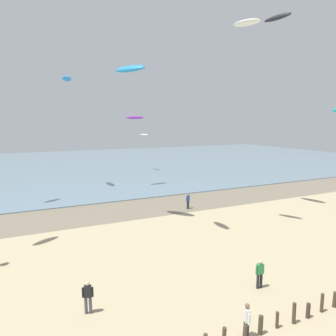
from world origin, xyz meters
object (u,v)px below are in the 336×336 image
person_far_down_beach (88,296)px  kite_aloft_7 (277,17)px  person_left_flank (247,320)px  kite_aloft_11 (135,118)px  kite_aloft_1 (130,69)px  kite_aloft_3 (247,23)px  kite_aloft_5 (67,79)px  kite_aloft_2 (144,135)px  person_right_flank (188,201)px  person_trailing_behind (260,273)px

person_far_down_beach → kite_aloft_7: bearing=26.3°
person_left_flank → kite_aloft_11: kite_aloft_11 is taller
kite_aloft_1 → kite_aloft_11: 16.79m
kite_aloft_3 → kite_aloft_5: bearing=-1.4°
kite_aloft_5 → kite_aloft_7: (18.08, -20.10, 4.66)m
kite_aloft_2 → kite_aloft_7: bearing=167.6°
kite_aloft_1 → kite_aloft_5: bearing=-23.9°
kite_aloft_1 → kite_aloft_2: size_ratio=1.42×
person_far_down_beach → kite_aloft_2: bearing=65.3°
person_right_flank → kite_aloft_2: (5.36, 27.08, 6.12)m
person_far_down_beach → kite_aloft_3: (15.10, 7.22, 16.75)m
kite_aloft_1 → kite_aloft_7: (15.05, -2.18, 5.75)m
kite_aloft_2 → kite_aloft_11: bearing=136.5°
person_left_flank → kite_aloft_7: 29.44m
kite_aloft_7 → kite_aloft_11: kite_aloft_7 is taller
kite_aloft_5 → kite_aloft_11: kite_aloft_5 is taller
kite_aloft_1 → kite_aloft_7: size_ratio=1.06×
kite_aloft_1 → kite_aloft_2: (12.32, 28.65, -7.21)m
kite_aloft_3 → kite_aloft_11: kite_aloft_3 is taller
kite_aloft_5 → kite_aloft_7: size_ratio=1.11×
kite_aloft_11 → kite_aloft_2: bearing=-122.0°
kite_aloft_5 → kite_aloft_11: 10.57m
person_far_down_beach → kite_aloft_3: 23.68m
person_trailing_behind → person_right_flank: bearing=75.0°
kite_aloft_5 → kite_aloft_1: bearing=-170.9°
kite_aloft_3 → kite_aloft_5: kite_aloft_3 is taller
kite_aloft_11 → person_right_flank: bearing=89.1°
person_trailing_behind → kite_aloft_11: kite_aloft_11 is taller
person_right_flank → kite_aloft_7: 21.06m
kite_aloft_1 → kite_aloft_3: size_ratio=1.38×
person_trailing_behind → kite_aloft_3: kite_aloft_3 is taller
kite_aloft_2 → kite_aloft_5: bearing=107.5°
person_left_flank → person_trailing_behind: size_ratio=1.00×
kite_aloft_2 → kite_aloft_7: (2.73, -30.83, 12.97)m
person_left_flank → person_far_down_beach: 7.68m
kite_aloft_5 → person_trailing_behind: bearing=-170.8°
kite_aloft_3 → kite_aloft_7: kite_aloft_7 is taller
kite_aloft_7 → kite_aloft_11: size_ratio=1.10×
person_far_down_beach → kite_aloft_11: size_ratio=0.61×
kite_aloft_2 → kite_aloft_7: kite_aloft_7 is taller
person_right_flank → person_trailing_behind: size_ratio=1.00×
kite_aloft_5 → person_left_flank: bearing=-177.1°
person_left_flank → kite_aloft_11: bearing=78.6°
person_left_flank → kite_aloft_1: bearing=87.0°
kite_aloft_2 → kite_aloft_7: 33.56m
person_far_down_beach → kite_aloft_7: (21.87, 10.81, 19.08)m
person_far_down_beach → kite_aloft_3: bearing=25.6°
kite_aloft_1 → kite_aloft_11: (5.76, 15.22, -4.13)m
person_left_flank → kite_aloft_1: (0.92, 17.91, 13.33)m
kite_aloft_1 → kite_aloft_3: kite_aloft_3 is taller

